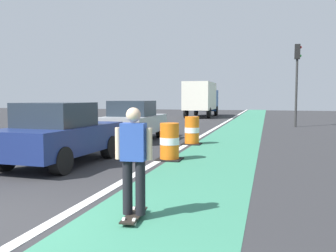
% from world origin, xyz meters
% --- Properties ---
extents(bike_lane_strip, '(2.50, 80.00, 0.01)m').
position_xyz_m(bike_lane_strip, '(2.40, 12.00, 0.00)').
color(bike_lane_strip, '#387F60').
rests_on(bike_lane_strip, ground).
extents(lane_divider_stripe, '(0.20, 80.00, 0.01)m').
position_xyz_m(lane_divider_stripe, '(0.90, 12.00, 0.01)').
color(lane_divider_stripe, silver).
rests_on(lane_divider_stripe, ground).
extents(skateboarder_on_lane, '(0.57, 0.82, 1.69)m').
position_xyz_m(skateboarder_on_lane, '(2.01, 0.84, 0.91)').
color(skateboarder_on_lane, black).
rests_on(skateboarder_on_lane, ground).
extents(parked_sedan_nearest, '(2.02, 4.16, 1.70)m').
position_xyz_m(parked_sedan_nearest, '(-1.56, 4.57, 0.83)').
color(parked_sedan_nearest, navy).
rests_on(parked_sedan_nearest, ground).
extents(parked_sedan_second, '(1.99, 4.14, 1.70)m').
position_xyz_m(parked_sedan_second, '(-1.61, 10.38, 0.83)').
color(parked_sedan_second, '#9EA0A5').
rests_on(parked_sedan_second, ground).
extents(traffic_barrel_front, '(0.73, 0.73, 1.09)m').
position_xyz_m(traffic_barrel_front, '(1.16, 6.03, 0.53)').
color(traffic_barrel_front, orange).
rests_on(traffic_barrel_front, ground).
extents(traffic_barrel_mid, '(0.73, 0.73, 1.09)m').
position_xyz_m(traffic_barrel_mid, '(1.07, 9.73, 0.53)').
color(traffic_barrel_mid, orange).
rests_on(traffic_barrel_mid, ground).
extents(delivery_truck_down_block, '(2.44, 7.63, 3.23)m').
position_xyz_m(delivery_truck_down_block, '(-2.15, 29.81, 1.85)').
color(delivery_truck_down_block, silver).
rests_on(delivery_truck_down_block, ground).
extents(traffic_light_corner, '(0.41, 0.32, 5.10)m').
position_xyz_m(traffic_light_corner, '(5.61, 19.69, 3.50)').
color(traffic_light_corner, '#2D2D2D').
rests_on(traffic_light_corner, ground).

